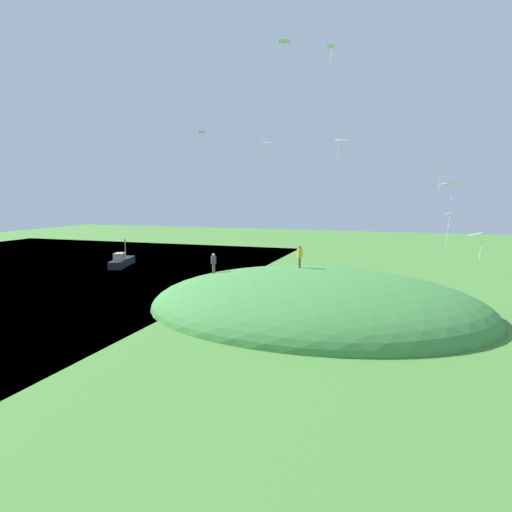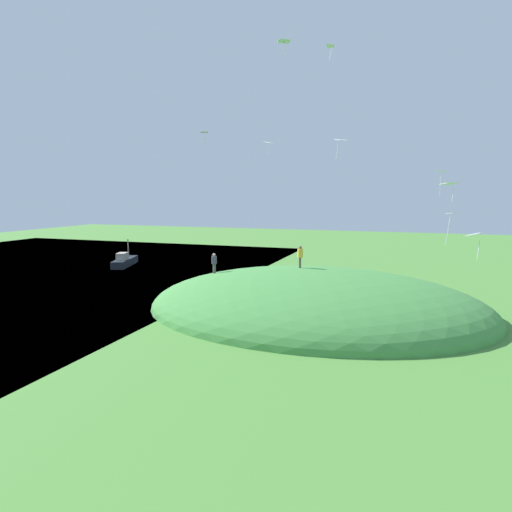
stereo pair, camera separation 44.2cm
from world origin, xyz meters
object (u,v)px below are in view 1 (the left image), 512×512
kite_2 (476,235)px  kite_10 (284,42)px  kite_8 (267,143)px  person_near_shore (214,261)px  kite_6 (451,216)px  kite_3 (439,172)px  kite_4 (449,184)px  kite_5 (342,141)px  kite_7 (202,133)px  kite_1 (331,47)px  person_with_child (300,254)px  boat_on_lake (122,261)px

kite_2 → kite_10: 19.90m
kite_8 → person_near_shore: bearing=-116.1°
person_near_shore → kite_8: bearing=170.8°
kite_2 → kite_6: size_ratio=0.59×
kite_6 → kite_3: bearing=91.5°
kite_8 → kite_4: bearing=-20.3°
kite_5 → kite_10: kite_10 is taller
kite_7 → kite_5: bearing=-44.3°
kite_2 → kite_6: 8.98m
kite_2 → kite_1: bearing=141.9°
kite_2 → kite_7: 33.09m
kite_4 → kite_3: bearing=91.2°
person_near_shore → person_with_child: bearing=113.6°
kite_3 → kite_10: 17.50m
person_near_shore → kite_3: 21.08m
kite_2 → kite_10: (-12.09, 9.21, 12.85)m
kite_7 → kite_4: bearing=-23.0°
kite_2 → kite_8: bearing=133.4°
boat_on_lake → kite_6: 40.17m
kite_3 → kite_4: kite_3 is taller
boat_on_lake → kite_1: bearing=40.9°
kite_7 → person_near_shore: bearing=-61.1°
kite_7 → kite_1: bearing=-42.2°
kite_3 → kite_6: (0.25, -9.90, -3.35)m
person_near_shore → kite_6: kite_6 is taller
kite_2 → kite_5: bearing=149.1°
boat_on_lake → kite_5: 37.59m
boat_on_lake → person_near_shore: (18.58, -13.27, 2.83)m
person_near_shore → kite_3: (17.85, 8.36, 7.47)m
kite_7 → boat_on_lake: bearing=167.5°
kite_2 → kite_4: (-0.42, 10.84, 2.66)m
kite_2 → kite_3: 19.26m
kite_1 → kite_7: 21.73m
kite_1 → boat_on_lake: bearing=149.0°
person_near_shore → kite_6: bearing=102.0°
person_with_child → kite_1: 15.26m
person_near_shore → kite_1: kite_1 is taller
person_with_child → kite_5: kite_5 is taller
kite_2 → kite_6: (-0.33, 8.96, 0.51)m
person_with_child → kite_7: (-13.00, 9.58, 11.31)m
kite_5 → kite_8: 14.94m
kite_3 → kite_4: (0.17, -8.01, -1.20)m
person_near_shore → kite_10: bearing=95.4°
kite_5 → kite_8: (-8.47, 12.21, 1.51)m
boat_on_lake → person_near_shore: person_near_shore is taller
kite_6 → kite_7: size_ratio=1.43×
kite_4 → kite_10: bearing=-172.0°
person_with_child → person_near_shore: size_ratio=1.05×
kite_3 → kite_6: size_ratio=1.02×
kite_7 → kite_8: 9.93m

